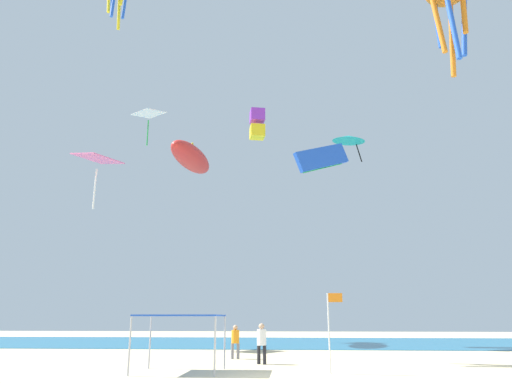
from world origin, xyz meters
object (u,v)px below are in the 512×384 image
canopy_tent (181,317)px  banner_flag (331,323)px  kite_diamond_white (149,115)px  person_leftmost (235,339)px  kite_parafoil_blue (322,158)px  kite_diamond_pink (97,161)px  person_near_tent (262,340)px  kite_inflatable_red (191,157)px  kite_delta_teal (349,138)px  kite_box_purple (257,124)px

canopy_tent → banner_flag: bearing=0.0°
canopy_tent → kite_diamond_white: size_ratio=0.86×
person_leftmost → kite_parafoil_blue: 17.78m
kite_diamond_pink → person_near_tent: bearing=82.0°
banner_flag → kite_parafoil_blue: size_ratio=0.65×
person_near_tent → kite_diamond_pink: (-13.03, 9.91, 12.43)m
kite_diamond_pink → kite_diamond_white: size_ratio=1.11×
kite_inflatable_red → kite_delta_teal: bearing=-69.8°
person_near_tent → kite_diamond_white: 32.26m
person_near_tent → kite_delta_teal: 26.33m
kite_diamond_pink → banner_flag: bearing=79.2°
kite_diamond_white → kite_diamond_pink: bearing=-58.2°
kite_box_purple → person_near_tent: bearing=-97.6°
canopy_tent → kite_diamond_white: kite_diamond_white is taller
banner_flag → kite_inflatable_red: bearing=117.2°
person_leftmost → kite_delta_teal: 25.02m
banner_flag → canopy_tent: bearing=-180.0°
banner_flag → kite_inflatable_red: 26.44m
kite_diamond_pink → kite_inflatable_red: 9.00m
kite_delta_teal → kite_inflatable_red: size_ratio=0.57×
kite_diamond_white → person_leftmost: bearing=-25.2°
person_near_tent → kite_parafoil_blue: (4.06, 12.99, 13.31)m
kite_parafoil_blue → kite_diamond_pink: bearing=-29.2°
person_leftmost → kite_inflatable_red: kite_inflatable_red is taller
banner_flag → kite_box_purple: size_ratio=1.17×
kite_parafoil_blue → kite_delta_teal: bearing=-156.9°
kite_diamond_white → kite_delta_teal: bearing=26.8°
canopy_tent → kite_inflatable_red: kite_inflatable_red is taller
person_near_tent → person_leftmost: person_near_tent is taller
kite_diamond_pink → kite_delta_teal: 22.42m
kite_diamond_pink → kite_diamond_white: 13.88m
kite_inflatable_red → kite_parafoil_blue: size_ratio=1.63×
kite_diamond_pink → kite_delta_teal: (20.07, 8.80, 4.71)m
kite_diamond_white → kite_box_purple: bearing=6.3°
kite_delta_teal → kite_parafoil_blue: (-2.98, -5.72, -3.83)m
banner_flag → kite_diamond_white: kite_diamond_white is taller
canopy_tent → person_near_tent: size_ratio=1.81×
kite_inflatable_red → kite_diamond_white: kite_diamond_white is taller
person_leftmost → kite_diamond_white: 30.02m
person_leftmost → kite_parafoil_blue: size_ratio=0.36×
canopy_tent → kite_diamond_pink: kite_diamond_pink is taller
canopy_tent → kite_diamond_pink: (-10.01, 13.43, 11.42)m
canopy_tent → kite_delta_teal: kite_delta_teal is taller
banner_flag → kite_inflatable_red: (-10.23, 19.92, 14.05)m
kite_inflatable_red → kite_parafoil_blue: bearing=-95.7°
banner_flag → kite_diamond_pink: size_ratio=0.72×
canopy_tent → kite_parafoil_blue: size_ratio=0.70×
person_near_tent → person_leftmost: (-1.54, 2.71, -0.07)m
person_leftmost → banner_flag: (4.48, -6.22, 0.86)m
kite_parafoil_blue → kite_box_purple: bearing=-60.2°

